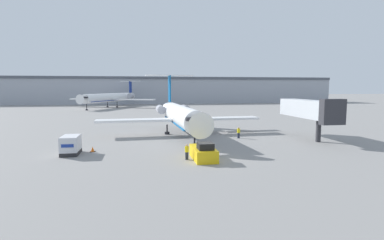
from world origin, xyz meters
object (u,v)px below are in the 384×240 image
at_px(pushback_tug, 203,152).
at_px(jet_bridge, 309,109).
at_px(worker_by_wing, 239,132).
at_px(airplane_main, 180,115).
at_px(traffic_cone_left, 93,149).
at_px(worker_near_tug, 187,151).
at_px(airplane_parked_far_left, 111,98).
at_px(luggage_cart, 71,145).

relative_size(pushback_tug, jet_bridge, 0.37).
bearing_deg(worker_by_wing, pushback_tug, -123.28).
height_order(airplane_main, traffic_cone_left, airplane_main).
relative_size(airplane_main, jet_bridge, 2.14).
bearing_deg(traffic_cone_left, worker_near_tug, -28.76).
bearing_deg(airplane_parked_far_left, airplane_main, -76.20).
distance_m(airplane_main, luggage_cart, 19.07).
bearing_deg(jet_bridge, airplane_main, 158.21).
bearing_deg(airplane_main, pushback_tug, -89.41).
height_order(luggage_cart, traffic_cone_left, luggage_cart).
bearing_deg(traffic_cone_left, airplane_parked_far_left, 93.81).
relative_size(pushback_tug, luggage_cart, 1.48).
height_order(pushback_tug, luggage_cart, luggage_cart).
relative_size(luggage_cart, traffic_cone_left, 5.17).
height_order(luggage_cart, worker_near_tug, luggage_cart).
distance_m(pushback_tug, worker_near_tug, 1.78).
xyz_separation_m(pushback_tug, worker_by_wing, (8.09, 12.32, 0.13)).
xyz_separation_m(worker_near_tug, jet_bridge, (19.98, 9.80, 3.57)).
bearing_deg(worker_near_tug, worker_by_wing, 50.95).
distance_m(pushback_tug, airplane_parked_far_left, 91.17).
xyz_separation_m(airplane_parked_far_left, jet_bridge, (36.08, -79.38, 0.61)).
xyz_separation_m(traffic_cone_left, jet_bridge, (30.52, 4.01, 4.16)).
relative_size(worker_near_tug, airplane_parked_far_left, 0.05).
bearing_deg(luggage_cart, airplane_main, 40.77).
distance_m(pushback_tug, worker_by_wing, 14.74).
xyz_separation_m(airplane_main, airplane_parked_far_left, (-17.69, 72.03, 0.60)).
height_order(airplane_parked_far_left, jet_bridge, airplane_parked_far_left).
height_order(airplane_main, pushback_tug, airplane_main).
bearing_deg(luggage_cart, traffic_cone_left, 24.47).
distance_m(worker_near_tug, jet_bridge, 22.54).
relative_size(airplane_main, pushback_tug, 5.73).
bearing_deg(luggage_cart, jet_bridge, 8.72).
distance_m(airplane_main, worker_near_tug, 17.38).
bearing_deg(traffic_cone_left, luggage_cart, -155.53).
bearing_deg(jet_bridge, luggage_cart, -171.28).
bearing_deg(worker_near_tug, airplane_main, 84.70).
xyz_separation_m(airplane_main, jet_bridge, (18.39, -7.35, 1.21)).
bearing_deg(pushback_tug, worker_near_tug, 174.40).
bearing_deg(airplane_main, jet_bridge, -21.79).
xyz_separation_m(luggage_cart, jet_bridge, (32.74, 5.02, 3.37)).
bearing_deg(luggage_cart, worker_by_wing, 18.06).
bearing_deg(airplane_main, luggage_cart, -139.23).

